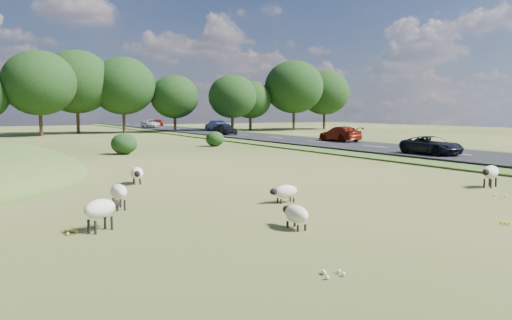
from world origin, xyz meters
The scene contains 16 objects.
ground centered at (0.00, 20.00, 0.00)m, with size 160.00×160.00×0.00m, color #2E4C17.
road centered at (20.00, 30.00, 0.12)m, with size 8.00×150.00×0.25m, color black.
treeline centered at (-1.06, 55.44, 6.57)m, with size 96.28×14.66×11.70m.
shrubs centered at (-1.27, 24.40, 0.72)m, with size 25.94×7.97×1.56m.
sheep_0 centered at (-6.16, -2.15, 0.61)m, with size 1.23×0.98×0.88m.
sheep_1 centered at (-2.90, 6.04, 0.46)m, with size 0.79×1.32×0.73m.
sheep_2 centered at (0.38, -1.02, 0.40)m, with size 1.09×0.48×0.63m.
sheep_3 centered at (-5.01, 0.66, 0.58)m, with size 0.51×1.14×0.83m.
sheep_4 centered at (9.83, -2.23, 0.65)m, with size 1.34×0.86×0.93m.
sheep_5 centered at (-1.44, -4.45, 0.41)m, with size 0.53×1.14×0.65m.
car_1 centered at (21.90, 52.27, 1.01)m, with size 1.61×4.63×1.52m, color navy.
car_2 centered at (18.10, 72.31, 0.94)m, with size 2.27×4.93×1.37m, color white.
car_4 centered at (21.90, 22.99, 0.98)m, with size 2.04×5.03×1.46m, color maroon.
car_5 centered at (21.90, 80.73, 0.87)m, with size 1.75×4.31×1.25m, color maroon.
car_6 centered at (18.10, 41.02, 0.98)m, with size 1.72×4.28×1.46m, color black.
car_7 centered at (18.10, 8.26, 0.87)m, with size 2.05×4.45×1.24m, color black.
Camera 1 is at (-8.89, -15.65, 3.22)m, focal length 35.00 mm.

